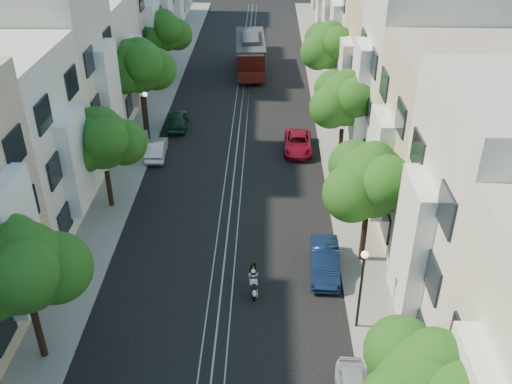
# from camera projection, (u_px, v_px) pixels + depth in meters

# --- Properties ---
(ground) EXTENTS (200.00, 200.00, 0.00)m
(ground) POSITION_uv_depth(u_px,v_px,m) (241.00, 116.00, 46.51)
(ground) COLOR black
(ground) RESTS_ON ground
(sidewalk_east) EXTENTS (2.50, 80.00, 0.12)m
(sidewalk_east) POSITION_uv_depth(u_px,v_px,m) (329.00, 116.00, 46.35)
(sidewalk_east) COLOR gray
(sidewalk_east) RESTS_ON ground
(sidewalk_west) EXTENTS (2.50, 80.00, 0.12)m
(sidewalk_west) POSITION_uv_depth(u_px,v_px,m) (152.00, 114.00, 46.61)
(sidewalk_west) COLOR gray
(sidewalk_west) RESTS_ON ground
(rail_left) EXTENTS (0.06, 80.00, 0.02)m
(rail_left) POSITION_uv_depth(u_px,v_px,m) (234.00, 116.00, 46.52)
(rail_left) COLOR gray
(rail_left) RESTS_ON ground
(rail_slot) EXTENTS (0.06, 80.00, 0.02)m
(rail_slot) POSITION_uv_depth(u_px,v_px,m) (241.00, 116.00, 46.51)
(rail_slot) COLOR gray
(rail_slot) RESTS_ON ground
(rail_right) EXTENTS (0.06, 80.00, 0.02)m
(rail_right) POSITION_uv_depth(u_px,v_px,m) (247.00, 116.00, 46.50)
(rail_right) COLOR gray
(rail_right) RESTS_ON ground
(lane_line) EXTENTS (0.08, 80.00, 0.01)m
(lane_line) POSITION_uv_depth(u_px,v_px,m) (241.00, 116.00, 46.51)
(lane_line) COLOR tan
(lane_line) RESTS_ON ground
(townhouses_east) EXTENTS (7.75, 72.00, 12.00)m
(townhouses_east) POSITION_uv_depth(u_px,v_px,m) (394.00, 55.00, 43.57)
(townhouses_east) COLOR beige
(townhouses_east) RESTS_ON ground
(townhouses_west) EXTENTS (7.75, 72.00, 11.76)m
(townhouses_west) POSITION_uv_depth(u_px,v_px,m) (86.00, 54.00, 44.05)
(townhouses_west) COLOR silver
(townhouses_west) RESTS_ON ground
(tree_e_b) EXTENTS (4.93, 4.08, 6.68)m
(tree_e_b) POSITION_uv_depth(u_px,v_px,m) (371.00, 183.00, 27.62)
(tree_e_b) COLOR black
(tree_e_b) RESTS_ON ground
(tree_e_c) EXTENTS (4.84, 3.99, 6.52)m
(tree_e_c) POSITION_uv_depth(u_px,v_px,m) (345.00, 100.00, 37.14)
(tree_e_c) COLOR black
(tree_e_c) RESTS_ON ground
(tree_e_d) EXTENTS (5.01, 4.16, 6.85)m
(tree_e_d) POSITION_uv_depth(u_px,v_px,m) (330.00, 47.00, 46.44)
(tree_e_d) COLOR black
(tree_e_d) RESTS_ON ground
(tree_w_a) EXTENTS (4.93, 4.08, 6.68)m
(tree_w_a) POSITION_uv_depth(u_px,v_px,m) (23.00, 269.00, 21.87)
(tree_w_a) COLOR black
(tree_w_a) RESTS_ON ground
(tree_w_b) EXTENTS (4.72, 3.87, 6.27)m
(tree_w_b) POSITION_uv_depth(u_px,v_px,m) (103.00, 141.00, 32.35)
(tree_w_b) COLOR black
(tree_w_b) RESTS_ON ground
(tree_w_c) EXTENTS (5.13, 4.28, 7.09)m
(tree_w_c) POSITION_uv_depth(u_px,v_px,m) (140.00, 67.00, 41.45)
(tree_w_c) COLOR black
(tree_w_c) RESTS_ON ground
(tree_w_d) EXTENTS (4.84, 3.99, 6.52)m
(tree_w_d) POSITION_uv_depth(u_px,v_px,m) (164.00, 32.00, 51.13)
(tree_w_d) COLOR black
(tree_w_d) RESTS_ON ground
(lamp_east) EXTENTS (0.32, 0.32, 4.16)m
(lamp_east) POSITION_uv_depth(u_px,v_px,m) (362.00, 279.00, 24.34)
(lamp_east) COLOR black
(lamp_east) RESTS_ON ground
(lamp_west) EXTENTS (0.32, 0.32, 4.16)m
(lamp_west) POSITION_uv_depth(u_px,v_px,m) (147.00, 112.00, 40.02)
(lamp_west) COLOR black
(lamp_west) RESTS_ON ground
(sportbike_rider) EXTENTS (0.48, 1.84, 1.29)m
(sportbike_rider) POSITION_uv_depth(u_px,v_px,m) (253.00, 280.00, 27.50)
(sportbike_rider) COLOR black
(sportbike_rider) RESTS_ON ground
(cable_car) EXTENTS (3.13, 8.79, 3.33)m
(cable_car) POSITION_uv_depth(u_px,v_px,m) (250.00, 52.00, 54.77)
(cable_car) COLOR black
(cable_car) RESTS_ON ground
(parked_car_e_mid) EXTENTS (1.58, 4.08, 1.32)m
(parked_car_e_mid) POSITION_uv_depth(u_px,v_px,m) (325.00, 261.00, 28.93)
(parked_car_e_mid) COLOR #0B1A39
(parked_car_e_mid) RESTS_ON ground
(parked_car_e_far) EXTENTS (2.12, 4.32, 1.18)m
(parked_car_e_far) POSITION_uv_depth(u_px,v_px,m) (298.00, 143.00, 40.83)
(parked_car_e_far) COLOR maroon
(parked_car_e_far) RESTS_ON ground
(parked_car_w_mid) EXTENTS (1.47, 3.71, 1.20)m
(parked_car_w_mid) POSITION_uv_depth(u_px,v_px,m) (156.00, 149.00, 40.02)
(parked_car_w_mid) COLOR silver
(parked_car_w_mid) RESTS_ON ground
(parked_car_w_far) EXTENTS (1.84, 4.00, 1.33)m
(parked_car_w_far) POSITION_uv_depth(u_px,v_px,m) (177.00, 119.00, 44.27)
(parked_car_w_far) COLOR #163723
(parked_car_w_far) RESTS_ON ground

